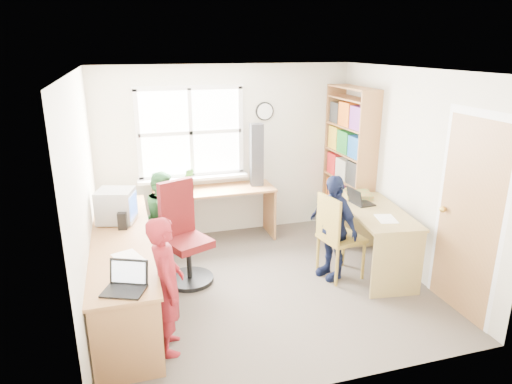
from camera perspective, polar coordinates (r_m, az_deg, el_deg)
The scene contains 19 objects.
room at distance 4.97m, azimuth 0.62°, elevation 1.33°, with size 3.64×3.44×2.44m.
l_desk at distance 4.71m, azimuth -13.74°, elevation -10.23°, with size 2.38×2.95×0.75m.
right_desk at distance 5.66m, azimuth 14.66°, elevation -4.23°, with size 0.80×1.41×0.77m.
bookshelf at distance 6.62m, azimuth 11.49°, elevation 3.24°, with size 0.30×1.02×2.10m.
swivel_chair at distance 5.33m, azimuth -8.98°, elevation -5.86°, with size 0.73×0.73×1.18m.
wooden_chair at distance 5.38m, azimuth 10.00°, elevation -5.15°, with size 0.52×0.52×1.02m.
crt_monitor at distance 5.27m, azimuth -17.07°, elevation -1.69°, with size 0.46×0.44×0.38m.
laptop_left at distance 3.90m, azimuth -15.94°, elevation -10.89°, with size 0.41×0.38×0.22m.
laptop_right at distance 5.73m, azimuth 12.71°, elevation -1.00°, with size 0.28×0.32×0.21m.
speaker_a at distance 5.10m, azimuth -16.33°, elevation -3.46°, with size 0.11×0.11×0.19m.
speaker_b at distance 5.52m, azimuth -16.40°, elevation -1.76°, with size 0.12×0.12×0.19m.
cd_tower at distance 6.34m, azimuth 0.06°, elevation 4.66°, with size 0.18×0.17×0.87m.
game_box at distance 5.98m, azimuth 12.61°, elevation -0.35°, with size 0.40×0.40×0.06m.
paper_a at distance 4.45m, azimuth -15.71°, elevation -7.86°, with size 0.32×0.37×0.00m.
paper_b at distance 5.33m, azimuth 15.96°, elevation -3.24°, with size 0.27×0.33×0.00m.
potted_plant at distance 6.22m, azimuth -8.52°, elevation 1.56°, with size 0.17×0.14×0.31m, color #357B31.
person_red at distance 4.13m, azimuth -11.09°, elevation -11.40°, with size 0.47×0.31×1.28m, color maroon.
person_green at distance 5.83m, azimuth -11.37°, elevation -3.04°, with size 0.57×0.44×1.17m, color #2A6A34.
person_navy at distance 5.38m, azimuth 9.55°, elevation -4.34°, with size 0.73×0.30×1.25m, color #131A3C.
Camera 1 is at (-1.39, -4.46, 2.64)m, focal length 32.00 mm.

